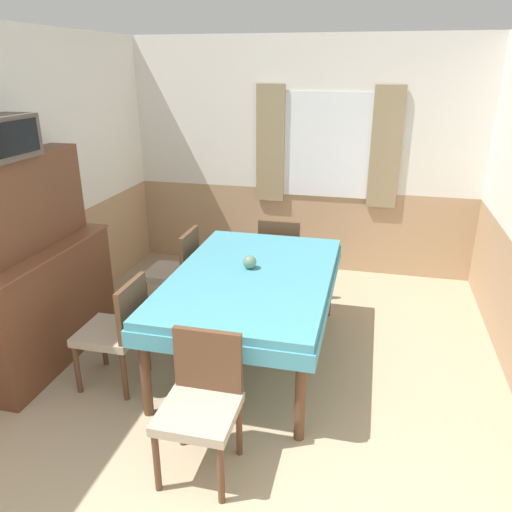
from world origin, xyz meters
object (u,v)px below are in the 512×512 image
vase (250,262)px  dining_table (252,285)px  chair_head_near (202,400)px  chair_head_window (281,253)px  chair_left_far (177,269)px  sideboard (38,279)px  tv (1,138)px  chair_left_near (118,328)px

vase → dining_table: bearing=-65.1°
chair_head_near → vase: 1.38m
chair_head_window → chair_left_far: same height
dining_table → chair_head_near: (-0.00, -1.24, -0.19)m
chair_head_window → vase: bearing=-92.2°
chair_head_window → chair_left_far: size_ratio=1.00×
vase → chair_head_near: bearing=-88.1°
chair_head_near → chair_head_window: size_ratio=1.00×
chair_head_near → sideboard: size_ratio=0.51×
chair_head_window → tv: size_ratio=1.68×
chair_head_near → chair_left_near: (-0.88, 0.65, 0.00)m
chair_left_near → sideboard: size_ratio=0.51×
dining_table → chair_left_near: bearing=-146.5°
chair_head_near → sideboard: bearing=-27.1°
dining_table → sideboard: 1.70m
dining_table → chair_head_near: bearing=-90.0°
dining_table → vase: (-0.04, 0.10, 0.16)m
sideboard → vase: sideboard is taller
sideboard → vase: (1.61, 0.49, 0.10)m
sideboard → vase: 1.69m
dining_table → chair_left_near: chair_left_near is taller
sideboard → chair_left_far: bearing=51.6°
dining_table → chair_left_near: (-0.88, -0.59, -0.19)m
chair_head_window → chair_left_far: bearing=-143.6°
chair_left_far → chair_head_near: bearing=-154.1°
chair_head_near → chair_left_far: 2.03m
chair_left_near → chair_left_far: 1.17m
tv → chair_left_near: bearing=-5.1°
chair_head_near → tv: tv is taller
chair_left_far → vase: vase is taller
dining_table → sideboard: size_ratio=1.17×
chair_head_near → chair_left_near: same height
chair_head_near → tv: 2.26m
vase → sideboard: bearing=-163.3°
chair_left_far → sideboard: 1.27m
tv → vase: 2.00m
chair_left_near → vase: (0.84, 0.68, 0.34)m
chair_head_near → chair_left_far: same height
dining_table → tv: 2.09m
chair_left_near → sideboard: 0.83m
chair_left_far → sideboard: bearing=141.6°
dining_table → tv: (-1.66, -0.52, 1.17)m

